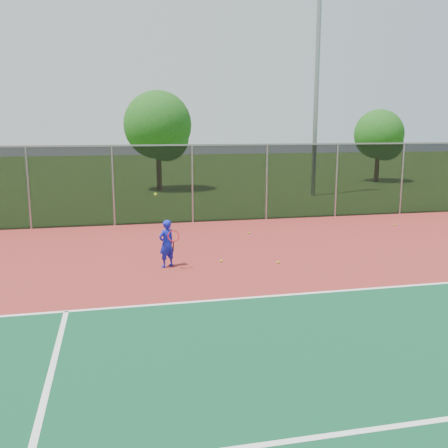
% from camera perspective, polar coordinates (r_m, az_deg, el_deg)
% --- Properties ---
extents(court_apron, '(30.00, 20.00, 0.02)m').
position_cam_1_polar(court_apron, '(11.43, 19.91, -8.53)').
color(court_apron, maroon).
rests_on(court_apron, ground).
extents(fence_back, '(30.00, 0.06, 3.03)m').
position_cam_1_polar(fence_back, '(20.06, 4.89, 4.90)').
color(fence_back, black).
rests_on(fence_back, court_apron).
extents(tennis_player, '(0.59, 0.66, 1.99)m').
position_cam_1_polar(tennis_player, '(13.34, -6.58, -2.21)').
color(tennis_player, '#131CBA').
rests_on(tennis_player, court_apron).
extents(practice_ball_0, '(0.07, 0.07, 0.07)m').
position_cam_1_polar(practice_ball_0, '(13.80, 6.20, -4.36)').
color(practice_ball_0, '#A6C917').
rests_on(practice_ball_0, court_apron).
extents(practice_ball_1, '(0.07, 0.07, 0.07)m').
position_cam_1_polar(practice_ball_1, '(13.86, -0.33, -4.23)').
color(practice_ball_1, '#A6C917').
rests_on(practice_ball_1, court_apron).
extents(practice_ball_3, '(0.07, 0.07, 0.07)m').
position_cam_1_polar(practice_ball_3, '(19.95, 18.95, -0.09)').
color(practice_ball_3, '#A6C917').
rests_on(practice_ball_3, court_apron).
extents(practice_ball_6, '(0.07, 0.07, 0.07)m').
position_cam_1_polar(practice_ball_6, '(17.47, 2.85, -1.01)').
color(practice_ball_6, '#A6C917').
rests_on(practice_ball_6, court_apron).
extents(floodlight_n, '(0.90, 0.40, 11.48)m').
position_cam_1_polar(floodlight_n, '(27.69, 10.59, 16.71)').
color(floodlight_n, gray).
rests_on(floodlight_n, ground).
extents(tree_back_left, '(3.92, 3.92, 5.76)m').
position_cam_1_polar(tree_back_left, '(29.50, -7.35, 10.81)').
color(tree_back_left, '#362113').
rests_on(tree_back_left, ground).
extents(tree_back_mid, '(3.31, 3.31, 4.85)m').
position_cam_1_polar(tree_back_mid, '(35.60, 17.46, 9.52)').
color(tree_back_mid, '#362113').
rests_on(tree_back_mid, ground).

